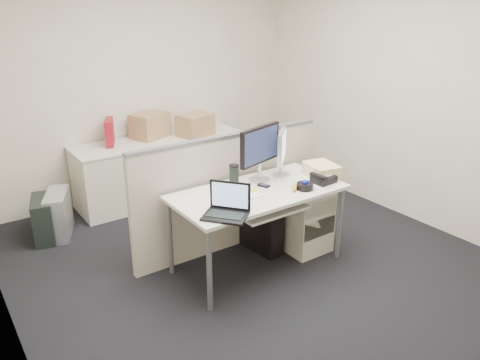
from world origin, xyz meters
TOP-DOWN VIEW (x-y plane):
  - floor at (0.00, 0.00)m, footprint 4.00×4.50m
  - wall_back at (0.00, 2.25)m, footprint 4.00×0.02m
  - wall_right at (2.00, 0.00)m, footprint 0.02×4.50m
  - desk at (0.00, 0.00)m, footprint 1.50×0.75m
  - keyboard_tray at (0.00, -0.18)m, footprint 0.62×0.32m
  - drawer_pedestal at (0.55, 0.05)m, footprint 0.40×0.55m
  - cubicle_partition at (0.00, 0.45)m, footprint 2.00×0.06m
  - back_counter at (0.00, 1.93)m, footprint 2.00×0.60m
  - monitor_main at (0.15, 0.18)m, footprint 0.54×0.32m
  - monitor_small at (0.40, 0.18)m, footprint 0.37×0.36m
  - laptop at (-0.52, -0.28)m, footprint 0.39×0.41m
  - trackball at (0.35, -0.21)m, footprint 0.19×0.19m
  - desk_phone at (0.60, -0.18)m, footprint 0.21×0.17m
  - paper_stack at (-0.12, 0.01)m, footprint 0.22×0.28m
  - sticky_pad at (-0.05, 0.00)m, footprint 0.09×0.09m
  - travel_mug at (-0.10, 0.22)m, footprint 0.11×0.11m
  - banana at (0.28, -0.15)m, footprint 0.15×0.16m
  - cellphone at (0.10, 0.05)m, footprint 0.09×0.12m
  - manila_folders at (0.70, -0.05)m, footprint 0.30×0.35m
  - keyboard at (-0.05, -0.14)m, footprint 0.45×0.26m
  - pc_tower_desk at (0.20, 0.20)m, footprint 0.22×0.46m
  - pc_tower_spare_dark at (-1.45, 1.63)m, footprint 0.30×0.50m
  - pc_tower_spare_silver at (-1.30, 1.63)m, footprint 0.37×0.53m
  - cardboard_box_left at (-0.05, 2.05)m, footprint 0.49×0.43m
  - cardboard_box_right at (0.42, 1.81)m, footprint 0.44×0.38m
  - red_binder at (-0.55, 2.03)m, footprint 0.20×0.33m

SIDE VIEW (x-z plane):
  - floor at x=0.00m, z-range -0.01..0.00m
  - pc_tower_desk at x=0.20m, z-range 0.00..0.41m
  - pc_tower_spare_dark at x=-1.45m, z-range 0.00..0.43m
  - pc_tower_spare_silver at x=-1.30m, z-range 0.00..0.46m
  - drawer_pedestal at x=0.55m, z-range 0.00..0.65m
  - back_counter at x=0.00m, z-range 0.00..0.72m
  - cubicle_partition at x=0.00m, z-range 0.00..1.10m
  - keyboard_tray at x=0.00m, z-range 0.61..0.63m
  - keyboard at x=-0.05m, z-range 0.63..0.65m
  - desk at x=0.00m, z-range 0.30..1.03m
  - paper_stack at x=-0.12m, z-range 0.73..0.74m
  - sticky_pad at x=-0.05m, z-range 0.73..0.74m
  - cellphone at x=0.10m, z-range 0.73..0.74m
  - banana at x=0.28m, z-range 0.73..0.77m
  - trackball at x=0.35m, z-range 0.73..0.79m
  - desk_phone at x=0.60m, z-range 0.73..0.79m
  - manila_folders at x=0.70m, z-range 0.73..0.85m
  - travel_mug at x=-0.10m, z-range 0.73..0.91m
  - laptop at x=-0.52m, z-range 0.73..0.97m
  - cardboard_box_right at x=0.42m, z-range 0.72..1.00m
  - cardboard_box_left at x=-0.05m, z-range 0.72..1.03m
  - red_binder at x=-0.55m, z-range 0.72..1.03m
  - monitor_small at x=0.40m, z-range 0.73..1.15m
  - monitor_main at x=0.15m, z-range 0.73..1.24m
  - wall_back at x=0.00m, z-range 0.00..2.70m
  - wall_right at x=2.00m, z-range 0.00..2.70m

